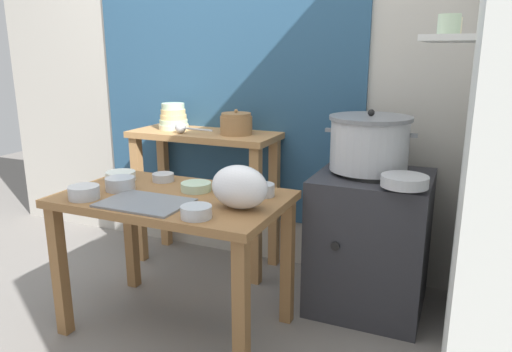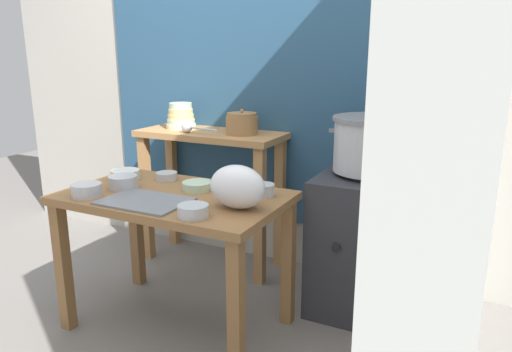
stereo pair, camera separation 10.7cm
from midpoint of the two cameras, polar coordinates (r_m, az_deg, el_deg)
name	(u,v)px [view 1 (the left image)]	position (r m, az deg, el deg)	size (l,w,h in m)	color
ground_plane	(160,329)	(2.67, -12.51, -17.39)	(9.00, 9.00, 0.00)	gray
wall_back	(259,67)	(3.18, -0.64, 12.86)	(4.40, 0.12, 2.60)	#B2ADA3
wall_right	(486,79)	(2.00, 24.30, 10.52)	(0.30, 3.20, 2.60)	silver
prep_table	(174,216)	(2.42, -11.01, -4.76)	(1.10, 0.66, 0.72)	olive
back_shelf_table	(205,165)	(3.15, -7.08, 1.26)	(0.96, 0.40, 0.90)	#B27F4C
stove_block	(370,241)	(2.74, 12.32, -7.55)	(0.60, 0.61, 0.78)	#2D2D33
steamer_pot	(369,143)	(2.61, 12.20, 3.84)	(0.48, 0.44, 0.33)	#B7BABF
clay_pot	(236,124)	(2.99, -3.41, 6.21)	(0.20, 0.20, 0.16)	olive
bowl_stack_enamel	(173,118)	(3.24, -10.74, 6.84)	(0.20, 0.20, 0.17)	beige
ladle	(182,128)	(3.06, -9.80, 5.67)	(0.28, 0.07, 0.07)	#B7BABF
serving_tray	(145,203)	(2.28, -14.40, -3.12)	(0.40, 0.28, 0.01)	slate
plastic_bag	(240,187)	(2.12, -3.42, -1.33)	(0.26, 0.17, 0.20)	white
wide_pan	(405,181)	(2.35, 16.02, -0.59)	(0.22, 0.22, 0.05)	#B7BABF
prep_bowl_0	(263,189)	(2.32, -0.42, -1.61)	(0.11, 0.11, 0.06)	#B7BABF
prep_bowl_1	(196,186)	(2.43, -8.40, -1.22)	(0.15, 0.15, 0.04)	#B7D1AD
prep_bowl_2	(228,188)	(2.37, -4.62, -1.48)	(0.14, 0.14, 0.05)	beige
prep_bowl_3	(163,177)	(2.64, -12.13, -0.11)	(0.12, 0.12, 0.04)	#B7BABF
prep_bowl_4	(84,192)	(2.43, -20.99, -1.78)	(0.15, 0.15, 0.06)	#B7BABF
prep_bowl_5	(120,183)	(2.53, -17.03, -0.83)	(0.15, 0.15, 0.07)	#B7BABF
prep_bowl_6	(121,176)	(2.71, -16.89, 0.04)	(0.16, 0.16, 0.05)	silver
prep_bowl_7	(196,211)	(2.04, -8.62, -4.18)	(0.13, 0.13, 0.05)	#B7BABF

